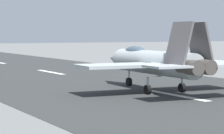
{
  "coord_description": "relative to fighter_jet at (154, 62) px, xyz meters",
  "views": [
    {
      "loc": [
        -32.29,
        22.69,
        4.81
      ],
      "look_at": [
        1.63,
        4.27,
        2.2
      ],
      "focal_mm": 80.26,
      "sensor_mm": 36.0,
      "label": 1
    }
  ],
  "objects": [
    {
      "name": "ground_plane",
      "position": [
        -2.41,
        0.1,
        -2.46
      ],
      "size": [
        400.0,
        400.0,
        0.0
      ],
      "primitive_type": "plane",
      "color": "slate"
    },
    {
      "name": "runway_strip",
      "position": [
        -2.43,
        0.1,
        -2.45
      ],
      "size": [
        240.0,
        26.0,
        0.02
      ],
      "color": "#2D2F2F",
      "rests_on": "ground"
    },
    {
      "name": "fighter_jet",
      "position": [
        0.0,
        0.0,
        0.0
      ],
      "size": [
        16.09,
        14.04,
        5.66
      ],
      "color": "#9EA8AA",
      "rests_on": "ground"
    },
    {
      "name": "marker_cone_far",
      "position": [
        27.5,
        -11.94,
        -2.18
      ],
      "size": [
        0.44,
        0.44,
        0.55
      ],
      "primitive_type": "cone",
      "color": "orange",
      "rests_on": "ground"
    },
    {
      "name": "crew_person",
      "position": [
        11.15,
        -8.16,
        -1.66
      ],
      "size": [
        0.34,
        0.69,
        1.59
      ],
      "color": "#1E2338",
      "rests_on": "ground"
    }
  ]
}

